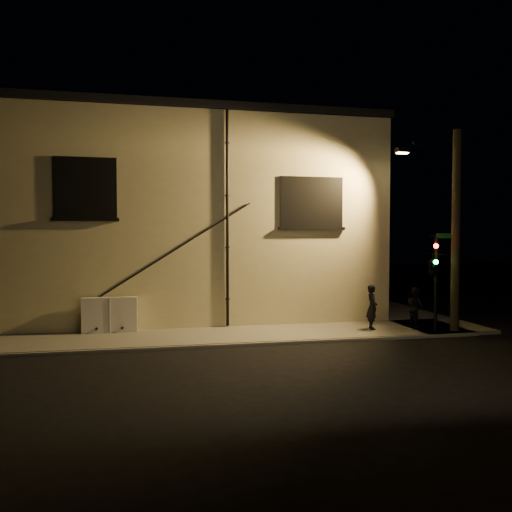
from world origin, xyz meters
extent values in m
plane|color=black|center=(0.00, 0.00, 0.00)|extent=(90.00, 90.00, 0.00)
cube|color=slate|center=(-3.00, 1.50, 0.06)|extent=(20.00, 3.00, 0.12)
cube|color=slate|center=(6.50, 8.00, 0.06)|extent=(3.00, 16.00, 0.12)
cube|color=beige|center=(-3.00, 9.00, 4.25)|extent=(16.00, 12.00, 8.50)
cube|color=black|center=(-3.00, 9.00, 8.65)|extent=(16.20, 12.20, 0.30)
cube|color=black|center=(-7.00, 2.98, 5.40)|extent=(2.20, 0.10, 2.20)
cube|color=black|center=(-7.00, 3.00, 5.40)|extent=(1.98, 0.05, 1.98)
cube|color=black|center=(1.60, 2.98, 5.00)|extent=(2.60, 0.10, 2.00)
cube|color=black|center=(1.60, 3.00, 5.00)|extent=(2.38, 0.05, 1.78)
cylinder|color=black|center=(-1.80, 2.92, 4.31)|extent=(0.11, 0.11, 8.30)
cylinder|color=black|center=(-4.00, 2.95, 3.00)|extent=(5.96, 0.04, 3.75)
cylinder|color=black|center=(-3.88, 2.95, 3.06)|extent=(5.96, 0.04, 3.75)
cube|color=silver|center=(-6.18, 2.70, 0.76)|extent=(1.95, 0.33, 1.28)
imported|color=black|center=(3.46, 1.31, 0.96)|extent=(0.49, 0.66, 1.67)
imported|color=black|center=(5.27, 1.33, 0.90)|extent=(0.63, 0.79, 1.55)
cylinder|color=black|center=(5.60, 0.49, 1.86)|extent=(0.12, 0.12, 3.47)
imported|color=black|center=(5.38, 0.37, 2.59)|extent=(0.65, 2.13, 0.84)
sphere|color=#FF140C|center=(5.40, 0.19, 3.28)|extent=(0.17, 0.17, 0.17)
sphere|color=#14FF3F|center=(5.40, 0.19, 2.70)|extent=(0.17, 0.17, 0.17)
cube|color=#0C4C1E|center=(5.95, 0.49, 3.64)|extent=(0.70, 0.03, 0.18)
cylinder|color=black|center=(6.34, 0.41, 3.77)|extent=(0.31, 0.31, 7.53)
cylinder|color=black|center=(5.54, 0.96, 7.01)|extent=(1.91, 1.04, 0.10)
cube|color=black|center=(4.74, 1.51, 6.91)|extent=(0.55, 0.28, 0.18)
cube|color=#FFC672|center=(4.74, 1.51, 6.81)|extent=(0.42, 0.20, 0.04)
camera|label=1|loc=(-4.65, -16.10, 3.62)|focal=35.00mm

